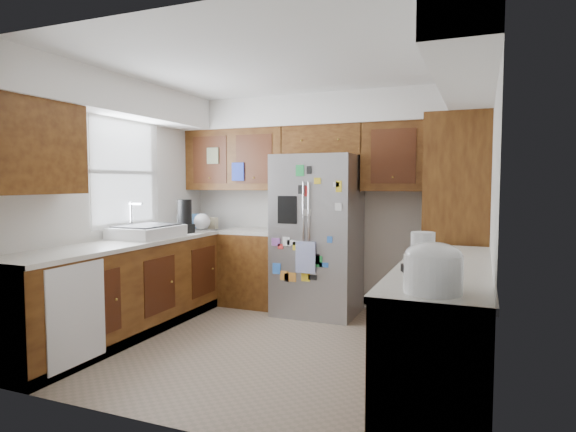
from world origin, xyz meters
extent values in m
plane|color=gray|center=(0.00, 0.00, 0.00)|extent=(3.60, 3.60, 0.00)
cube|color=silver|center=(0.00, 1.60, 1.25)|extent=(3.60, 0.04, 2.50)
cube|color=silver|center=(-1.80, 0.00, 1.25)|extent=(0.04, 3.20, 2.50)
cube|color=silver|center=(1.80, 0.00, 1.25)|extent=(0.04, 3.20, 2.50)
cube|color=silver|center=(0.00, -1.60, 1.25)|extent=(3.60, 0.04, 2.50)
cube|color=white|center=(0.00, 0.00, 2.51)|extent=(3.60, 3.20, 0.02)
cube|color=white|center=(0.00, 1.41, 2.33)|extent=(3.60, 0.38, 0.35)
cube|color=white|center=(-1.61, 0.00, 2.33)|extent=(0.38, 3.20, 0.35)
cube|color=white|center=(1.61, 0.00, 2.33)|extent=(0.38, 3.20, 0.35)
cube|color=#401E0C|center=(-1.14, 1.43, 1.77)|extent=(1.33, 0.34, 0.75)
cube|color=#401E0C|center=(1.14, 1.43, 1.77)|extent=(1.33, 0.34, 0.75)
cube|color=#401E0C|center=(-1.63, -1.15, 1.77)|extent=(0.34, 0.85, 0.75)
cube|color=white|center=(-1.79, 0.10, 1.60)|extent=(0.02, 0.90, 1.05)
cube|color=white|center=(-1.75, 0.10, 1.60)|extent=(0.01, 1.02, 1.15)
cube|color=#213AC4|center=(-1.03, 1.24, 1.62)|extent=(0.16, 0.02, 0.22)
cube|color=#C2B595|center=(-1.39, 1.24, 1.82)|extent=(0.16, 0.02, 0.20)
cube|color=#401E0C|center=(-1.50, -0.30, 0.44)|extent=(0.60, 2.60, 0.88)
cube|color=#401E0C|center=(-0.83, 1.30, 0.44)|extent=(0.75, 0.60, 0.88)
cube|color=silver|center=(-1.50, -0.30, 0.90)|extent=(0.63, 2.60, 0.04)
cube|color=silver|center=(-0.83, 1.30, 0.90)|extent=(0.75, 0.60, 0.04)
cube|color=black|center=(-1.50, -0.30, 0.05)|extent=(0.60, 2.60, 0.10)
cube|color=white|center=(-1.19, -1.15, 0.46)|extent=(0.01, 0.58, 0.80)
cube|color=#401E0C|center=(1.50, -0.47, 0.44)|extent=(0.60, 2.25, 0.88)
cube|color=silver|center=(1.50, -0.47, 0.90)|extent=(0.63, 2.25, 0.04)
cube|color=black|center=(1.50, -0.47, 0.05)|extent=(0.60, 2.25, 0.10)
cube|color=#401E0C|center=(1.50, 1.15, 1.07)|extent=(0.60, 0.90, 2.15)
cube|color=#A8A8AE|center=(0.00, 1.21, 0.90)|extent=(0.90, 0.75, 1.80)
cylinder|color=silver|center=(-0.03, 0.82, 1.05)|extent=(0.02, 0.02, 0.90)
cylinder|color=silver|center=(0.03, 0.82, 1.05)|extent=(0.02, 0.02, 0.90)
cube|color=black|center=(-0.22, 0.83, 1.20)|extent=(0.22, 0.01, 0.30)
cube|color=white|center=(0.00, 0.80, 0.70)|extent=(0.22, 0.01, 0.34)
cube|color=yellow|center=(0.35, 0.82, 1.46)|extent=(0.06, 0.00, 0.12)
cube|color=black|center=(0.03, 0.82, 1.62)|extent=(0.05, 0.00, 0.08)
cube|color=blue|center=(-0.35, 0.82, 0.55)|extent=(0.10, 0.00, 0.12)
cube|color=orange|center=(-0.17, 0.82, 0.47)|extent=(0.10, 0.00, 0.10)
cube|color=black|center=(-0.05, 0.82, 1.42)|extent=(0.08, 0.00, 0.09)
cube|color=yellow|center=(-0.01, 0.82, 0.49)|extent=(0.10, 0.00, 0.11)
cube|color=green|center=(-0.07, 0.82, 1.62)|extent=(0.09, 0.00, 0.12)
cube|color=yellow|center=(0.12, 0.82, 1.51)|extent=(0.07, 0.00, 0.07)
cube|color=black|center=(0.07, 0.82, 0.48)|extent=(0.09, 0.00, 0.05)
cube|color=white|center=(-0.17, 0.82, 0.85)|extent=(0.10, 0.00, 0.05)
cube|color=blue|center=(0.26, 0.82, 0.90)|extent=(0.06, 0.00, 0.07)
cube|color=green|center=(0.14, 0.82, 0.66)|extent=(0.09, 0.00, 0.12)
cube|color=red|center=(-0.01, 0.82, 1.40)|extent=(0.06, 0.00, 0.11)
cube|color=white|center=(0.00, 0.82, 1.18)|extent=(0.09, 0.00, 0.07)
cube|color=red|center=(-0.30, 0.82, 0.80)|extent=(0.06, 0.00, 0.06)
cube|color=orange|center=(-0.26, 0.82, 0.48)|extent=(0.09, 0.00, 0.10)
cube|color=yellow|center=(-0.11, 0.82, 0.81)|extent=(0.09, 0.00, 0.09)
cube|color=white|center=(0.33, 0.82, 1.47)|extent=(0.06, 0.00, 0.05)
cube|color=#8C4C99|center=(-0.35, 0.82, 0.84)|extent=(0.10, 0.00, 0.09)
cube|color=white|center=(0.35, 0.82, 1.24)|extent=(0.07, 0.00, 0.08)
cube|color=black|center=(-0.23, 0.82, 0.46)|extent=(0.05, 0.00, 0.09)
cube|color=black|center=(0.12, 0.82, 0.68)|extent=(0.07, 0.00, 0.11)
cube|color=blue|center=(0.20, 0.82, 0.63)|extent=(0.10, 0.00, 0.05)
cube|color=white|center=(-0.23, 0.82, 0.86)|extent=(0.08, 0.00, 0.10)
cube|color=#401E0C|center=(0.00, 1.43, 1.98)|extent=(0.96, 0.34, 0.35)
sphere|color=#2222B7|center=(-0.37, 1.42, 2.30)|extent=(0.31, 0.31, 0.31)
cylinder|color=black|center=(0.21, 1.41, 2.24)|extent=(0.31, 0.31, 0.18)
ellipsoid|color=#333338|center=(0.21, 1.41, 2.33)|extent=(0.28, 0.28, 0.13)
cube|color=white|center=(-1.50, 0.10, 0.98)|extent=(0.52, 0.70, 0.12)
cube|color=black|center=(-1.50, 0.10, 1.04)|extent=(0.44, 0.60, 0.02)
cylinder|color=silver|center=(-1.70, 0.10, 1.14)|extent=(0.02, 0.02, 0.30)
cylinder|color=silver|center=(-1.64, 0.10, 1.27)|extent=(0.16, 0.02, 0.02)
cube|color=gold|center=(-1.34, -0.11, 0.94)|extent=(0.10, 0.18, 0.04)
cube|color=black|center=(-1.41, 0.65, 0.97)|extent=(0.18, 0.14, 0.10)
cylinder|color=black|center=(-1.41, 0.65, 1.16)|extent=(0.16, 0.16, 0.28)
cylinder|color=#A8A8AE|center=(-1.51, 0.76, 1.02)|extent=(0.14, 0.14, 0.20)
sphere|color=white|center=(-1.42, 1.02, 1.02)|extent=(0.20, 0.20, 0.20)
cube|color=#3F72B2|center=(-1.57, 1.21, 1.01)|extent=(0.14, 0.10, 0.18)
cube|color=#BFB28C|center=(-1.37, 1.20, 0.99)|extent=(0.10, 0.08, 0.14)
cylinder|color=white|center=(-1.54, 0.48, 0.98)|extent=(0.08, 0.08, 0.11)
cylinder|color=white|center=(1.50, -1.38, 1.02)|extent=(0.30, 0.30, 0.20)
ellipsoid|color=white|center=(1.50, -1.38, 1.12)|extent=(0.29, 0.29, 0.13)
cube|color=black|center=(1.36, -1.38, 1.04)|extent=(0.04, 0.06, 0.04)
cylinder|color=white|center=(1.43, -1.20, 1.07)|extent=(0.13, 0.13, 0.30)
camera|label=1|loc=(1.73, -3.96, 1.49)|focal=30.00mm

